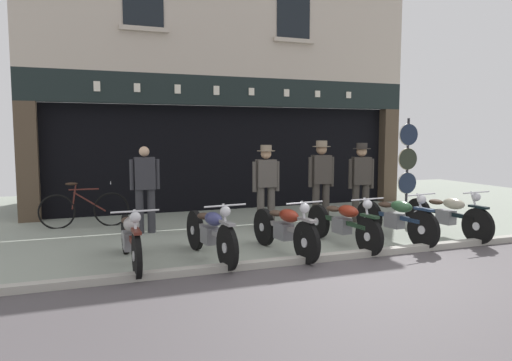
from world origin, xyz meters
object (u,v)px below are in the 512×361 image
motorcycle_far_left (131,237)px  shopkeeper_center (266,183)px  motorcycle_center_right (395,218)px  tyre_sign_pole (408,160)px  motorcycle_center (343,222)px  leaning_bicycle (84,209)px  advert_board_near (177,139)px  salesman_left (145,185)px  salesman_right (321,178)px  assistant_far_right (361,178)px  advert_board_far (131,139)px  motorcycle_center_left (284,228)px  motorcycle_left (210,232)px  motorcycle_right (447,214)px

motorcycle_far_left → shopkeeper_center: 3.31m
motorcycle_center_right → tyre_sign_pole: 3.58m
motorcycle_center → leaning_bicycle: bearing=-44.2°
tyre_sign_pole → motorcycle_center: bearing=-142.0°
shopkeeper_center → advert_board_near: advert_board_near is taller
salesman_left → salesman_right: (3.53, -0.48, 0.07)m
motorcycle_center_right → assistant_far_right: size_ratio=1.14×
motorcycle_center → salesman_right: size_ratio=1.15×
advert_board_far → leaning_bicycle: (-1.08, -1.33, -1.40)m
motorcycle_center_left → advert_board_near: 5.00m
motorcycle_far_left → motorcycle_center: size_ratio=1.02×
motorcycle_left → motorcycle_right: size_ratio=0.98×
motorcycle_right → leaning_bicycle: bearing=-32.2°
motorcycle_right → assistant_far_right: size_ratio=1.18×
salesman_right → advert_board_far: advert_board_far is taller
motorcycle_center → advert_board_far: 5.68m
shopkeeper_center → advert_board_far: (-2.32, 2.84, 0.84)m
salesman_left → shopkeeper_center: shopkeeper_center is taller
motorcycle_left → shopkeeper_center: bearing=-138.1°
assistant_far_right → advert_board_near: bearing=-27.2°
tyre_sign_pole → salesman_left: bearing=-176.7°
motorcycle_far_left → motorcycle_right: size_ratio=1.02×
salesman_left → tyre_sign_pole: size_ratio=0.73×
motorcycle_far_left → tyre_sign_pole: bearing=-160.4°
motorcycle_center_left → motorcycle_center_right: motorcycle_center_right is taller
motorcycle_center → shopkeeper_center: (-0.70, 1.77, 0.53)m
motorcycle_far_left → leaning_bicycle: leaning_bicycle is taller
salesman_left → tyre_sign_pole: (6.35, 0.36, 0.36)m
shopkeeper_center → advert_board_far: bearing=-48.2°
advert_board_near → motorcycle_right: bearing=-48.0°
motorcycle_far_left → salesman_left: (0.48, 2.22, 0.51)m
shopkeeper_center → advert_board_far: advert_board_far is taller
assistant_far_right → motorcycle_left: bearing=38.0°
motorcycle_center → assistant_far_right: (1.49, 1.77, 0.55)m
motorcycle_center_left → salesman_left: size_ratio=1.16×
salesman_right → assistant_far_right: (0.96, -0.01, -0.03)m
motorcycle_far_left → salesman_right: 4.41m
motorcycle_center_left → salesman_left: 3.08m
advert_board_far → salesman_left: bearing=-89.2°
motorcycle_left → advert_board_near: size_ratio=1.80×
salesman_right → leaning_bicycle: (-4.64, 1.49, -0.62)m
leaning_bicycle → salesman_left: bearing=50.5°
assistant_far_right → motorcycle_right: bearing=124.7°
motorcycle_left → advert_board_far: size_ratio=2.15×
motorcycle_center_right → salesman_right: bearing=-80.9°
motorcycle_center_right → advert_board_far: bearing=-56.0°
salesman_left → motorcycle_center: bearing=144.8°
motorcycle_center_left → assistant_far_right: bearing=-151.3°
motorcycle_center_left → motorcycle_center: 1.14m
motorcycle_far_left → motorcycle_center: 3.47m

